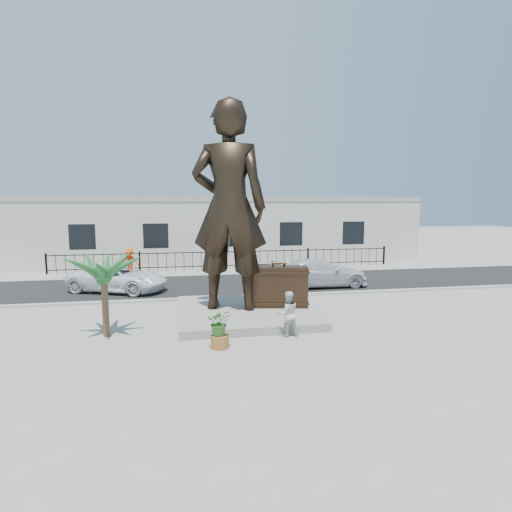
{
  "coord_description": "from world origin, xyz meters",
  "views": [
    {
      "loc": [
        -3.0,
        -14.66,
        4.57
      ],
      "look_at": [
        0.0,
        2.0,
        2.3
      ],
      "focal_mm": 30.0,
      "sensor_mm": 36.0,
      "label": 1
    }
  ],
  "objects_px": {
    "statue": "(229,207)",
    "tourist": "(288,314)",
    "car_white": "(118,278)",
    "suitcase": "(278,286)"
  },
  "relations": [
    {
      "from": "statue",
      "to": "suitcase",
      "type": "xyz_separation_m",
      "value": [
        1.94,
        -0.08,
        -3.15
      ]
    },
    {
      "from": "statue",
      "to": "tourist",
      "type": "height_order",
      "value": "statue"
    },
    {
      "from": "tourist",
      "to": "car_white",
      "type": "relative_size",
      "value": 0.32
    },
    {
      "from": "suitcase",
      "to": "tourist",
      "type": "relative_size",
      "value": 1.5
    },
    {
      "from": "statue",
      "to": "car_white",
      "type": "bearing_deg",
      "value": -32.31
    },
    {
      "from": "suitcase",
      "to": "car_white",
      "type": "height_order",
      "value": "suitcase"
    },
    {
      "from": "car_white",
      "to": "tourist",
      "type": "bearing_deg",
      "value": -118.8
    },
    {
      "from": "statue",
      "to": "suitcase",
      "type": "bearing_deg",
      "value": -167.29
    },
    {
      "from": "tourist",
      "to": "car_white",
      "type": "xyz_separation_m",
      "value": [
        -6.55,
        8.24,
        -0.08
      ]
    },
    {
      "from": "suitcase",
      "to": "tourist",
      "type": "xyz_separation_m",
      "value": [
        -0.33,
        -2.78,
        -0.35
      ]
    }
  ]
}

